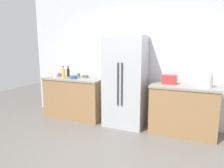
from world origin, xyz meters
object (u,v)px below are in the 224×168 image
Objects in this scene: cup_a at (79,75)px; cup_b at (56,75)px; toaster at (170,80)px; bowl_c at (74,77)px; bottle_a at (63,73)px; bottle_b at (68,72)px; bowl_a at (60,75)px; bowl_b at (85,76)px; refrigerator at (125,82)px; rice_cooker at (206,78)px.

cup_b is at bearing -155.69° from cup_a.
toaster reaches higher than bowl_c.
bottle_a is 1.08× the size of bottle_b.
bowl_a reaches higher than bowl_b.
refrigerator is 7.36× the size of bottle_b.
rice_cooker is 3.57× the size of cup_a.
bottle_b is 2.74× the size of cup_a.
bottle_a is 2.96× the size of cup_a.
rice_cooker is at bearing 1.45° from cup_b.
bottle_b is 0.30m from cup_b.
bowl_c is at bearing -175.25° from refrigerator.
bottle_a is at bearing -141.46° from bowl_b.
cup_b reaches higher than bowl_b.
bottle_a reaches higher than toaster.
cup_b is at bearing -79.60° from bowl_a.
bottle_a is (-2.91, -0.13, -0.05)m from rice_cooker.
bowl_a is 0.57m from bowl_c.
bowl_c reaches higher than bowl_b.
bottle_a is 0.30m from bottle_b.
cup_a is at bearing 50.47° from bottle_a.
bottle_a reaches higher than bottle_b.
cup_a is 0.60× the size of bowl_b.
refrigerator is 6.80× the size of toaster.
bowl_c is at bearing -37.95° from bottle_b.
cup_a is at bearing 178.21° from toaster.
refrigerator reaches higher than bottle_a.
cup_a is 0.53m from cup_b.
cup_b reaches higher than bowl_c.
bowl_b is at bearing 176.16° from rice_cooker.
refrigerator is 12.18× the size of bowl_b.
cup_b is at bearing -176.60° from refrigerator.
rice_cooker is at bearing -3.03° from bottle_b.
rice_cooker is 2.99m from bottle_b.
refrigerator is at bearing 4.75° from bowl_c.
bottle_a is 0.36m from cup_a.
refrigerator reaches higher than bowl_a.
bowl_c is (0.23, 0.05, -0.08)m from bottle_a.
refrigerator is at bearing 179.28° from rice_cooker.
bottle_a is 0.25m from bowl_c.
bowl_a is at bearing 178.34° from toaster.
cup_a is 0.22m from bowl_c.
cup_b is at bearing 168.28° from bottle_a.
bowl_a is (-0.22, -0.01, -0.07)m from bottle_b.
rice_cooker is at bearing -2.94° from cup_a.
bowl_c is (-1.18, -0.10, 0.04)m from refrigerator.
rice_cooker is 2.91m from bottle_a.
bowl_c reaches higher than bowl_a.
bowl_a is at bearing 156.70° from bowl_c.
toaster is 3.18× the size of cup_b.
refrigerator is at bearing -176.42° from toaster.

